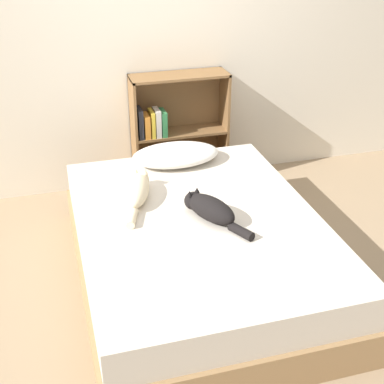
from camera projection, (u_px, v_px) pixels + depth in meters
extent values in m
plane|color=#997F60|center=(198.00, 277.00, 3.48)|extent=(8.00, 8.00, 0.00)
cube|color=silver|center=(145.00, 34.00, 4.13)|extent=(8.00, 0.06, 2.50)
cube|color=#99754C|center=(198.00, 263.00, 3.42)|extent=(1.49, 2.01, 0.24)
cube|color=beige|center=(199.00, 233.00, 3.32)|extent=(1.45, 1.95, 0.22)
ellipsoid|color=white|center=(176.00, 155.00, 3.91)|extent=(0.64, 0.37, 0.14)
ellipsoid|color=beige|center=(138.00, 191.00, 3.43)|extent=(0.26, 0.42, 0.13)
sphere|color=beige|center=(141.00, 180.00, 3.58)|extent=(0.11, 0.11, 0.11)
cone|color=beige|center=(136.00, 171.00, 3.55)|extent=(0.04, 0.04, 0.03)
cone|color=beige|center=(145.00, 171.00, 3.55)|extent=(0.04, 0.04, 0.03)
cylinder|color=beige|center=(132.00, 218.00, 3.21)|extent=(0.10, 0.19, 0.05)
ellipsoid|color=black|center=(211.00, 209.00, 3.21)|extent=(0.31, 0.40, 0.15)
sphere|color=black|center=(193.00, 201.00, 3.32)|extent=(0.11, 0.11, 0.11)
cone|color=black|center=(190.00, 193.00, 3.27)|extent=(0.04, 0.04, 0.03)
cone|color=black|center=(197.00, 190.00, 3.30)|extent=(0.04, 0.04, 0.03)
cylinder|color=black|center=(241.00, 232.00, 3.07)|extent=(0.13, 0.17, 0.06)
cube|color=brown|center=(134.00, 137.00, 4.32)|extent=(0.02, 0.26, 0.96)
cube|color=brown|center=(224.00, 127.00, 4.50)|extent=(0.02, 0.26, 0.96)
cube|color=brown|center=(180.00, 183.00, 4.63)|extent=(0.78, 0.26, 0.02)
cube|color=brown|center=(179.00, 76.00, 4.18)|extent=(0.78, 0.26, 0.02)
cube|color=brown|center=(180.00, 132.00, 4.41)|extent=(0.74, 0.26, 0.02)
cube|color=brown|center=(176.00, 127.00, 4.51)|extent=(0.78, 0.02, 0.96)
cube|color=#232328|center=(140.00, 123.00, 4.23)|extent=(0.04, 0.16, 0.24)
cube|color=orange|center=(146.00, 125.00, 4.26)|extent=(0.04, 0.16, 0.18)
cube|color=gold|center=(152.00, 123.00, 4.26)|extent=(0.03, 0.16, 0.21)
cube|color=beige|center=(157.00, 122.00, 4.27)|extent=(0.04, 0.16, 0.22)
cube|color=#337F47|center=(163.00, 123.00, 4.28)|extent=(0.04, 0.16, 0.20)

